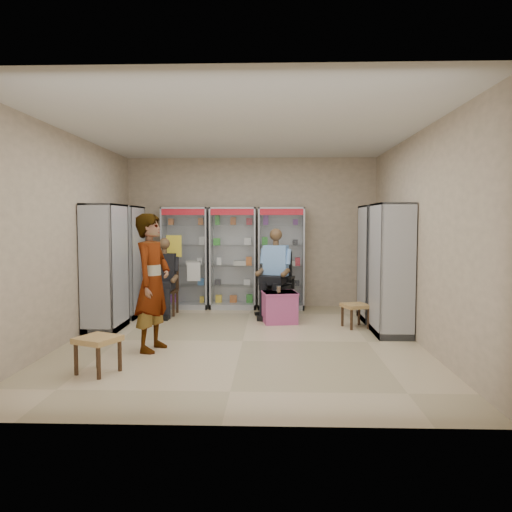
{
  "coord_description": "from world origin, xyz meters",
  "views": [
    {
      "loc": [
        0.43,
        -7.1,
        1.73
      ],
      "look_at": [
        0.17,
        0.7,
        1.19
      ],
      "focal_mm": 35.0,
      "sensor_mm": 36.0,
      "label": 1
    }
  ],
  "objects_px": {
    "cabinet_back_left": "(186,258)",
    "standing_man": "(152,282)",
    "cabinet_left_near": "(105,267)",
    "office_chair": "(276,284)",
    "seated_shopkeeper": "(276,275)",
    "cabinet_back_mid": "(233,258)",
    "wooden_chair": "(166,289)",
    "cabinet_right_far": "(376,263)",
    "pink_trunk": "(279,307)",
    "woven_stool_a": "(355,316)",
    "woven_stool_b": "(98,355)",
    "cabinet_right_near": "(391,269)",
    "cabinet_left_far": "(126,262)",
    "cabinet_back_right": "(281,258)"
  },
  "relations": [
    {
      "from": "cabinet_back_left",
      "to": "standing_man",
      "type": "xyz_separation_m",
      "value": [
        0.13,
        -3.28,
        -0.08
      ]
    },
    {
      "from": "cabinet_right_far",
      "to": "woven_stool_a",
      "type": "relative_size",
      "value": 5.18
    },
    {
      "from": "cabinet_right_near",
      "to": "seated_shopkeeper",
      "type": "distance_m",
      "value": 2.27
    },
    {
      "from": "cabinet_right_near",
      "to": "cabinet_left_near",
      "type": "bearing_deg",
      "value": 87.43
    },
    {
      "from": "cabinet_left_near",
      "to": "woven_stool_b",
      "type": "relative_size",
      "value": 4.76
    },
    {
      "from": "office_chair",
      "to": "wooden_chair",
      "type": "bearing_deg",
      "value": -163.38
    },
    {
      "from": "cabinet_back_mid",
      "to": "seated_shopkeeper",
      "type": "relative_size",
      "value": 1.34
    },
    {
      "from": "cabinet_back_mid",
      "to": "cabinet_right_far",
      "type": "xyz_separation_m",
      "value": [
        2.58,
        -1.13,
        0.0
      ]
    },
    {
      "from": "cabinet_back_left",
      "to": "woven_stool_a",
      "type": "xyz_separation_m",
      "value": [
        3.08,
        -1.75,
        -0.81
      ]
    },
    {
      "from": "cabinet_back_right",
      "to": "seated_shopkeeper",
      "type": "relative_size",
      "value": 1.34
    },
    {
      "from": "cabinet_left_far",
      "to": "cabinet_left_near",
      "type": "relative_size",
      "value": 1.0
    },
    {
      "from": "wooden_chair",
      "to": "woven_stool_b",
      "type": "height_order",
      "value": "wooden_chair"
    },
    {
      "from": "cabinet_left_near",
      "to": "seated_shopkeeper",
      "type": "relative_size",
      "value": 1.34
    },
    {
      "from": "cabinet_right_far",
      "to": "standing_man",
      "type": "bearing_deg",
      "value": 122.25
    },
    {
      "from": "pink_trunk",
      "to": "woven_stool_a",
      "type": "distance_m",
      "value": 1.29
    },
    {
      "from": "cabinet_back_right",
      "to": "pink_trunk",
      "type": "height_order",
      "value": "cabinet_back_right"
    },
    {
      "from": "cabinet_back_left",
      "to": "office_chair",
      "type": "xyz_separation_m",
      "value": [
        1.8,
        -0.73,
        -0.41
      ]
    },
    {
      "from": "wooden_chair",
      "to": "seated_shopkeeper",
      "type": "relative_size",
      "value": 0.63
    },
    {
      "from": "standing_man",
      "to": "seated_shopkeeper",
      "type": "bearing_deg",
      "value": -20.03
    },
    {
      "from": "office_chair",
      "to": "standing_man",
      "type": "distance_m",
      "value": 3.06
    },
    {
      "from": "cabinet_left_far",
      "to": "woven_stool_a",
      "type": "bearing_deg",
      "value": 78.44
    },
    {
      "from": "wooden_chair",
      "to": "office_chair",
      "type": "height_order",
      "value": "office_chair"
    },
    {
      "from": "wooden_chair",
      "to": "standing_man",
      "type": "distance_m",
      "value": 2.61
    },
    {
      "from": "woven_stool_b",
      "to": "standing_man",
      "type": "bearing_deg",
      "value": 69.55
    },
    {
      "from": "office_chair",
      "to": "standing_man",
      "type": "bearing_deg",
      "value": -106.53
    },
    {
      "from": "cabinet_back_mid",
      "to": "cabinet_left_far",
      "type": "bearing_deg",
      "value": -153.68
    },
    {
      "from": "cabinet_back_mid",
      "to": "seated_shopkeeper",
      "type": "distance_m",
      "value": 1.18
    },
    {
      "from": "cabinet_back_left",
      "to": "woven_stool_a",
      "type": "bearing_deg",
      "value": -29.59
    },
    {
      "from": "cabinet_back_left",
      "to": "cabinet_left_far",
      "type": "bearing_deg",
      "value": -135.0
    },
    {
      "from": "cabinet_left_near",
      "to": "cabinet_left_far",
      "type": "bearing_deg",
      "value": 180.0
    },
    {
      "from": "cabinet_back_mid",
      "to": "woven_stool_a",
      "type": "bearing_deg",
      "value": -39.39
    },
    {
      "from": "cabinet_right_near",
      "to": "standing_man",
      "type": "xyz_separation_m",
      "value": [
        -3.4,
        -1.05,
        -0.08
      ]
    },
    {
      "from": "woven_stool_a",
      "to": "woven_stool_b",
      "type": "relative_size",
      "value": 0.92
    },
    {
      "from": "cabinet_back_left",
      "to": "cabinet_left_near",
      "type": "distance_m",
      "value": 2.23
    },
    {
      "from": "cabinet_left_near",
      "to": "woven_stool_a",
      "type": "height_order",
      "value": "cabinet_left_near"
    },
    {
      "from": "cabinet_right_near",
      "to": "cabinet_left_near",
      "type": "xyz_separation_m",
      "value": [
        -4.46,
        0.2,
        0.0
      ]
    },
    {
      "from": "pink_trunk",
      "to": "woven_stool_b",
      "type": "xyz_separation_m",
      "value": [
        -2.11,
        -2.92,
        -0.05
      ]
    },
    {
      "from": "standing_man",
      "to": "cabinet_back_left",
      "type": "bearing_deg",
      "value": 16.0
    },
    {
      "from": "cabinet_back_left",
      "to": "standing_man",
      "type": "distance_m",
      "value": 3.28
    },
    {
      "from": "cabinet_left_near",
      "to": "office_chair",
      "type": "distance_m",
      "value": 3.05
    },
    {
      "from": "seated_shopkeeper",
      "to": "cabinet_back_right",
      "type": "bearing_deg",
      "value": 99.18
    },
    {
      "from": "cabinet_back_right",
      "to": "cabinet_right_near",
      "type": "bearing_deg",
      "value": -53.84
    },
    {
      "from": "cabinet_back_mid",
      "to": "pink_trunk",
      "type": "xyz_separation_m",
      "value": [
        0.9,
        -1.38,
        -0.74
      ]
    },
    {
      "from": "woven_stool_b",
      "to": "seated_shopkeeper",
      "type": "bearing_deg",
      "value": 59.79
    },
    {
      "from": "cabinet_right_far",
      "to": "woven_stool_a",
      "type": "height_order",
      "value": "cabinet_right_far"
    },
    {
      "from": "cabinet_right_far",
      "to": "seated_shopkeeper",
      "type": "distance_m",
      "value": 1.79
    },
    {
      "from": "wooden_chair",
      "to": "seated_shopkeeper",
      "type": "bearing_deg",
      "value": -1.51
    },
    {
      "from": "pink_trunk",
      "to": "standing_man",
      "type": "xyz_separation_m",
      "value": [
        -1.72,
        -1.89,
        0.65
      ]
    },
    {
      "from": "cabinet_back_left",
      "to": "standing_man",
      "type": "bearing_deg",
      "value": -87.75
    },
    {
      "from": "cabinet_back_left",
      "to": "cabinet_right_far",
      "type": "xyz_separation_m",
      "value": [
        3.53,
        -1.13,
        0.0
      ]
    }
  ]
}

